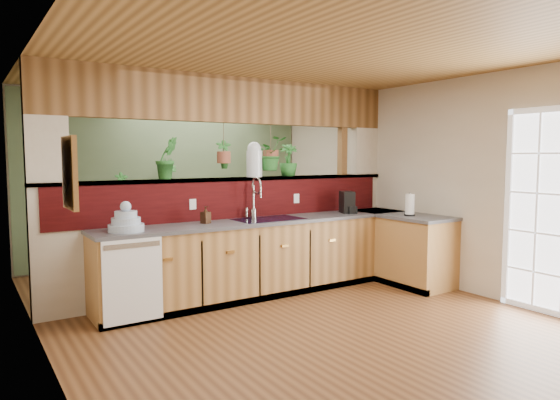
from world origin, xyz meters
TOP-DOWN VIEW (x-y plane):
  - ground at (0.00, 0.00)m, footprint 4.60×7.00m
  - ceiling at (0.00, 0.00)m, footprint 4.60×7.00m
  - wall_back at (0.00, 3.50)m, footprint 4.60×0.02m
  - wall_left at (-2.30, 0.00)m, footprint 0.02×7.00m
  - wall_right at (2.30, 0.00)m, footprint 0.02×7.00m
  - pass_through_partition at (0.03, 1.35)m, footprint 4.60×0.21m
  - pass_through_ledge at (0.00, 1.35)m, footprint 4.60×0.21m
  - header_beam at (0.00, 1.35)m, footprint 4.60×0.15m
  - sage_backwall at (0.00, 3.48)m, footprint 4.55×0.02m
  - countertop at (0.84, 0.87)m, footprint 4.14×1.52m
  - dishwasher at (-1.48, 0.66)m, footprint 0.58×0.03m
  - navy_sink at (0.25, 0.98)m, footprint 0.82×0.50m
  - french_door at (2.27, -1.30)m, footprint 0.06×1.02m
  - framed_print at (-2.27, -0.80)m, footprint 0.04×0.35m
  - faucet at (0.15, 1.13)m, footprint 0.22×0.22m
  - dish_stack at (-1.47, 0.90)m, footprint 0.35×0.35m
  - soap_dispenser at (-0.55, 1.02)m, footprint 0.12×0.12m
  - coffee_maker at (1.46, 0.95)m, footprint 0.15×0.26m
  - paper_towel at (1.93, 0.29)m, footprint 0.14×0.14m
  - glass_jar at (0.27, 1.35)m, footprint 0.20×0.20m
  - ledge_plant_left at (-0.86, 1.35)m, footprint 0.30×0.25m
  - ledge_plant_right at (0.79, 1.35)m, footprint 0.31×0.31m
  - hanging_plant_a at (-0.15, 1.35)m, footprint 0.22×0.19m
  - hanging_plant_b at (0.52, 1.35)m, footprint 0.41×0.36m
  - shelving_console at (-0.49, 3.25)m, footprint 1.63×0.47m
  - shelf_plant_a at (-0.85, 3.25)m, footprint 0.20×0.14m
  - shelf_plant_b at (-0.16, 3.25)m, footprint 0.34×0.34m
  - floor_plant at (0.93, 2.10)m, footprint 0.80×0.71m

SIDE VIEW (x-z plane):
  - ground at x=0.00m, z-range -0.01..0.01m
  - floor_plant at x=0.93m, z-range 0.00..0.80m
  - countertop at x=0.84m, z-range 0.00..0.90m
  - dishwasher at x=-1.48m, z-range 0.05..0.87m
  - shelving_console at x=-0.49m, z-range -0.04..1.04m
  - navy_sink at x=0.25m, z-range 0.73..0.91m
  - dish_stack at x=-1.47m, z-range 0.84..1.15m
  - soap_dispenser at x=-0.55m, z-range 0.90..1.09m
  - coffee_maker at x=1.46m, z-range 0.89..1.17m
  - paper_towel at x=1.93m, z-range 0.89..1.18m
  - french_door at x=2.27m, z-range -0.03..2.13m
  - faucet at x=0.15m, z-range 0.92..1.43m
  - pass_through_partition at x=0.03m, z-range -0.11..2.49m
  - shelf_plant_a at x=-0.85m, z-range 1.04..1.42m
  - shelf_plant_b at x=-0.16m, z-range 1.04..1.53m
  - wall_back at x=0.00m, z-range 0.00..2.60m
  - wall_left at x=-2.30m, z-range 0.00..2.60m
  - wall_right at x=2.30m, z-range 0.00..2.60m
  - sage_backwall at x=0.00m, z-range 0.02..2.58m
  - pass_through_ledge at x=0.00m, z-range 1.35..1.39m
  - framed_print at x=-2.27m, z-range 1.32..1.78m
  - ledge_plant_right at x=0.79m, z-range 1.39..1.81m
  - glass_jar at x=0.27m, z-range 1.39..1.83m
  - ledge_plant_left at x=-0.86m, z-range 1.39..1.87m
  - hanging_plant_a at x=-0.15m, z-range 1.54..2.03m
  - hanging_plant_b at x=0.52m, z-range 1.59..2.15m
  - header_beam at x=0.00m, z-range 2.05..2.60m
  - ceiling at x=0.00m, z-range 2.60..2.60m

